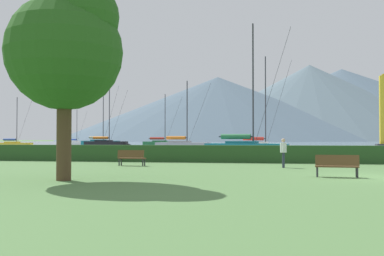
{
  "coord_description": "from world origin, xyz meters",
  "views": [
    {
      "loc": [
        -4.03,
        -20.27,
        1.62
      ],
      "look_at": [
        -15.42,
        43.53,
        3.18
      ],
      "focal_mm": 42.33,
      "sensor_mm": 36.0,
      "label": 1
    }
  ],
  "objects_px": {
    "park_bench_near_path": "(131,157)",
    "park_bench_under_tree": "(337,165)",
    "sailboat_slip_5": "(14,145)",
    "sailboat_slip_8": "(248,148)",
    "sailboat_slip_0": "(101,143)",
    "sailboat_slip_4": "(184,146)",
    "person_seated_viewer": "(283,150)",
    "sailboat_slip_10": "(107,144)",
    "dock_crane": "(384,117)",
    "sailboat_slip_3": "(262,146)",
    "sailboat_slip_9": "(163,144)",
    "park_tree": "(68,45)",
    "sailboat_slip_11": "(75,143)"
  },
  "relations": [
    {
      "from": "sailboat_slip_0",
      "to": "park_bench_near_path",
      "type": "height_order",
      "value": "sailboat_slip_0"
    },
    {
      "from": "sailboat_slip_8",
      "to": "sailboat_slip_11",
      "type": "relative_size",
      "value": 1.44
    },
    {
      "from": "sailboat_slip_3",
      "to": "park_bench_under_tree",
      "type": "bearing_deg",
      "value": -83.84
    },
    {
      "from": "person_seated_viewer",
      "to": "sailboat_slip_4",
      "type": "bearing_deg",
      "value": 109.27
    },
    {
      "from": "sailboat_slip_9",
      "to": "park_bench_under_tree",
      "type": "height_order",
      "value": "sailboat_slip_9"
    },
    {
      "from": "dock_crane",
      "to": "sailboat_slip_10",
      "type": "bearing_deg",
      "value": -177.78
    },
    {
      "from": "sailboat_slip_4",
      "to": "dock_crane",
      "type": "relative_size",
      "value": 0.63
    },
    {
      "from": "sailboat_slip_3",
      "to": "park_tree",
      "type": "height_order",
      "value": "sailboat_slip_3"
    },
    {
      "from": "sailboat_slip_10",
      "to": "person_seated_viewer",
      "type": "xyz_separation_m",
      "value": [
        29.93,
        -51.1,
        0.25
      ]
    },
    {
      "from": "sailboat_slip_5",
      "to": "sailboat_slip_8",
      "type": "bearing_deg",
      "value": -34.05
    },
    {
      "from": "park_bench_under_tree",
      "to": "park_tree",
      "type": "distance_m",
      "value": 12.05
    },
    {
      "from": "sailboat_slip_9",
      "to": "dock_crane",
      "type": "bearing_deg",
      "value": -12.0
    },
    {
      "from": "sailboat_slip_3",
      "to": "sailboat_slip_8",
      "type": "relative_size",
      "value": 0.95
    },
    {
      "from": "person_seated_viewer",
      "to": "park_bench_near_path",
      "type": "bearing_deg",
      "value": 178.37
    },
    {
      "from": "sailboat_slip_0",
      "to": "person_seated_viewer",
      "type": "distance_m",
      "value": 73.14
    },
    {
      "from": "sailboat_slip_11",
      "to": "sailboat_slip_4",
      "type": "bearing_deg",
      "value": -45.39
    },
    {
      "from": "sailboat_slip_3",
      "to": "park_bench_under_tree",
      "type": "relative_size",
      "value": 6.64
    },
    {
      "from": "sailboat_slip_3",
      "to": "dock_crane",
      "type": "xyz_separation_m",
      "value": [
        19.38,
        22.01,
        4.54
      ]
    },
    {
      "from": "sailboat_slip_11",
      "to": "dock_crane",
      "type": "relative_size",
      "value": 0.57
    },
    {
      "from": "sailboat_slip_3",
      "to": "sailboat_slip_4",
      "type": "height_order",
      "value": "sailboat_slip_3"
    },
    {
      "from": "sailboat_slip_3",
      "to": "sailboat_slip_5",
      "type": "height_order",
      "value": "sailboat_slip_3"
    },
    {
      "from": "sailboat_slip_3",
      "to": "park_bench_under_tree",
      "type": "height_order",
      "value": "sailboat_slip_3"
    },
    {
      "from": "sailboat_slip_10",
      "to": "park_tree",
      "type": "bearing_deg",
      "value": -65.15
    },
    {
      "from": "sailboat_slip_3",
      "to": "person_seated_viewer",
      "type": "xyz_separation_m",
      "value": [
        1.92,
        -30.93,
        0.3
      ]
    },
    {
      "from": "sailboat_slip_3",
      "to": "dock_crane",
      "type": "height_order",
      "value": "dock_crane"
    },
    {
      "from": "sailboat_slip_5",
      "to": "sailboat_slip_11",
      "type": "bearing_deg",
      "value": 96.01
    },
    {
      "from": "sailboat_slip_9",
      "to": "sailboat_slip_11",
      "type": "bearing_deg",
      "value": 139.94
    },
    {
      "from": "sailboat_slip_8",
      "to": "sailboat_slip_10",
      "type": "height_order",
      "value": "sailboat_slip_8"
    },
    {
      "from": "sailboat_slip_3",
      "to": "sailboat_slip_11",
      "type": "distance_m",
      "value": 65.11
    },
    {
      "from": "dock_crane",
      "to": "park_tree",
      "type": "bearing_deg",
      "value": -112.54
    },
    {
      "from": "sailboat_slip_9",
      "to": "park_bench_under_tree",
      "type": "xyz_separation_m",
      "value": [
        23.41,
        -64.25,
        -0.14
      ]
    },
    {
      "from": "park_bench_near_path",
      "to": "park_bench_under_tree",
      "type": "height_order",
      "value": "same"
    },
    {
      "from": "sailboat_slip_0",
      "to": "sailboat_slip_4",
      "type": "relative_size",
      "value": 1.39
    },
    {
      "from": "sailboat_slip_5",
      "to": "sailboat_slip_10",
      "type": "relative_size",
      "value": 0.83
    },
    {
      "from": "sailboat_slip_10",
      "to": "park_bench_near_path",
      "type": "relative_size",
      "value": 6.34
    },
    {
      "from": "sailboat_slip_8",
      "to": "sailboat_slip_4",
      "type": "bearing_deg",
      "value": 130.43
    },
    {
      "from": "sailboat_slip_5",
      "to": "sailboat_slip_11",
      "type": "relative_size",
      "value": 1.02
    },
    {
      "from": "sailboat_slip_10",
      "to": "sailboat_slip_0",
      "type": "bearing_deg",
      "value": 121.01
    },
    {
      "from": "sailboat_slip_0",
      "to": "park_tree",
      "type": "xyz_separation_m",
      "value": [
        27.5,
        -73.2,
        4.51
      ]
    },
    {
      "from": "sailboat_slip_5",
      "to": "sailboat_slip_8",
      "type": "distance_m",
      "value": 51.33
    },
    {
      "from": "sailboat_slip_0",
      "to": "sailboat_slip_11",
      "type": "xyz_separation_m",
      "value": [
        -11.86,
        13.43,
        -0.2
      ]
    },
    {
      "from": "sailboat_slip_5",
      "to": "park_tree",
      "type": "distance_m",
      "value": 66.89
    },
    {
      "from": "sailboat_slip_5",
      "to": "sailboat_slip_10",
      "type": "xyz_separation_m",
      "value": [
        15.09,
        4.8,
        0.13
      ]
    },
    {
      "from": "sailboat_slip_8",
      "to": "sailboat_slip_10",
      "type": "bearing_deg",
      "value": 140.03
    },
    {
      "from": "sailboat_slip_8",
      "to": "park_bench_near_path",
      "type": "relative_size",
      "value": 7.37
    },
    {
      "from": "park_tree",
      "to": "dock_crane",
      "type": "relative_size",
      "value": 0.52
    },
    {
      "from": "park_bench_near_path",
      "to": "park_bench_under_tree",
      "type": "relative_size",
      "value": 0.95
    },
    {
      "from": "dock_crane",
      "to": "park_bench_under_tree",
      "type": "bearing_deg",
      "value": -104.59
    },
    {
      "from": "person_seated_viewer",
      "to": "sailboat_slip_8",
      "type": "bearing_deg",
      "value": 99.02
    },
    {
      "from": "sailboat_slip_9",
      "to": "park_bench_under_tree",
      "type": "distance_m",
      "value": 68.38
    }
  ]
}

